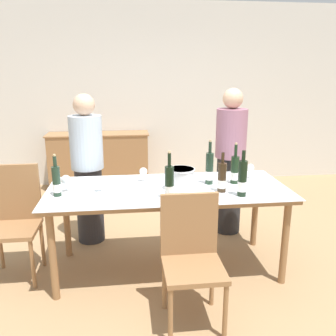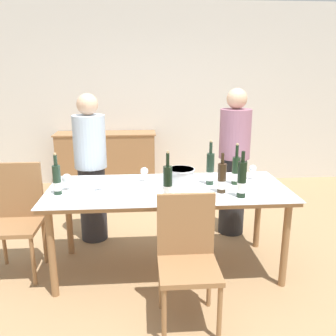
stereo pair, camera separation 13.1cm
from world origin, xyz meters
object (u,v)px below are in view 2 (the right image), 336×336
(wine_glass_0, at_px, (144,172))
(chair_near_front, at_px, (187,252))
(wine_bottle_1, at_px, (236,171))
(wine_bottle_2, at_px, (242,180))
(wine_bottle_5, at_px, (57,180))
(dining_table, at_px, (168,195))
(wine_bottle_4, at_px, (168,184))
(person_host, at_px, (91,169))
(wine_bottle_0, at_px, (222,179))
(person_guest_left, at_px, (234,163))
(sideboard_cabinet, at_px, (107,160))
(wine_glass_3, at_px, (253,169))
(ice_bucket, at_px, (180,178))
(wine_glass_2, at_px, (67,179))
(wine_bottle_3, at_px, (210,170))
(chair_left_end, at_px, (17,212))
(wine_glass_1, at_px, (99,181))

(wine_glass_0, bearing_deg, chair_near_front, -71.94)
(wine_bottle_1, height_order, wine_bottle_2, wine_bottle_2)
(wine_bottle_5, bearing_deg, dining_table, 5.84)
(wine_bottle_4, relative_size, person_host, 0.25)
(dining_table, height_order, wine_bottle_0, wine_bottle_0)
(wine_bottle_4, bearing_deg, person_guest_left, 51.78)
(person_guest_left, bearing_deg, wine_glass_0, -152.18)
(dining_table, xyz_separation_m, wine_bottle_0, (0.44, -0.15, 0.19))
(person_host, relative_size, person_guest_left, 0.97)
(sideboard_cabinet, height_order, wine_glass_0, wine_glass_0)
(wine_bottle_5, height_order, chair_near_front, wine_bottle_5)
(wine_bottle_1, xyz_separation_m, wine_bottle_5, (-1.54, -0.16, -0.00))
(wine_bottle_4, bearing_deg, wine_glass_3, 29.85)
(ice_bucket, distance_m, wine_glass_2, 0.97)
(person_host, bearing_deg, person_guest_left, 1.79)
(wine_bottle_3, distance_m, wine_bottle_5, 1.31)
(sideboard_cabinet, relative_size, wine_bottle_0, 4.51)
(wine_bottle_3, xyz_separation_m, wine_bottle_4, (-0.41, -0.36, -0.01))
(dining_table, relative_size, chair_left_end, 2.11)
(wine_bottle_4, xyz_separation_m, person_host, (-0.73, 0.96, -0.13))
(wine_bottle_2, xyz_separation_m, wine_glass_3, (0.24, 0.47, -0.04))
(wine_bottle_1, bearing_deg, dining_table, -173.97)
(chair_left_end, bearing_deg, wine_bottle_3, -0.61)
(wine_bottle_2, relative_size, wine_glass_3, 2.71)
(ice_bucket, height_order, wine_bottle_1, wine_bottle_1)
(wine_bottle_0, distance_m, wine_bottle_4, 0.48)
(wine_glass_0, bearing_deg, wine_bottle_2, -32.29)
(wine_bottle_3, distance_m, person_guest_left, 0.77)
(ice_bucket, xyz_separation_m, person_host, (-0.86, 0.73, -0.10))
(wine_bottle_5, bearing_deg, wine_bottle_4, -11.93)
(wine_glass_3, distance_m, person_guest_left, 0.54)
(dining_table, relative_size, ice_bucket, 8.58)
(wine_bottle_3, bearing_deg, dining_table, -169.12)
(wine_bottle_2, xyz_separation_m, wine_bottle_4, (-0.60, -0.01, -0.01))
(sideboard_cabinet, relative_size, wine_bottle_3, 3.79)
(wine_glass_1, relative_size, wine_glass_3, 0.94)
(ice_bucket, bearing_deg, wine_bottle_0, -17.19)
(wine_glass_2, bearing_deg, person_host, 80.71)
(chair_left_end, bearing_deg, wine_glass_2, -10.80)
(wine_bottle_0, bearing_deg, ice_bucket, 162.81)
(dining_table, height_order, person_host, person_host)
(chair_near_front, bearing_deg, wine_bottle_1, 54.35)
(wine_glass_1, xyz_separation_m, person_host, (-0.17, 0.71, -0.09))
(wine_glass_0, relative_size, person_guest_left, 0.08)
(ice_bucket, distance_m, wine_glass_0, 0.40)
(wine_bottle_1, relative_size, wine_bottle_5, 1.07)
(wine_bottle_2, height_order, person_guest_left, person_guest_left)
(wine_bottle_1, xyz_separation_m, person_guest_left, (0.16, 0.66, -0.10))
(wine_glass_0, distance_m, wine_glass_3, 1.01)
(wine_bottle_1, height_order, person_guest_left, person_guest_left)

